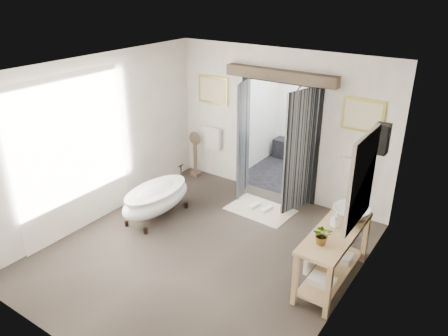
{
  "coord_description": "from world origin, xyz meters",
  "views": [
    {
      "loc": [
        3.59,
        -4.68,
        4.08
      ],
      "look_at": [
        0.0,
        0.6,
        1.25
      ],
      "focal_mm": 35.0,
      "sensor_mm": 36.0,
      "label": 1
    }
  ],
  "objects": [
    {
      "name": "slippers",
      "position": [
        0.07,
        1.73,
        0.04
      ],
      "size": [
        0.42,
        0.3,
        0.05
      ],
      "color": "silver",
      "rests_on": "rug"
    },
    {
      "name": "vanity",
      "position": [
        1.95,
        0.43,
        0.51
      ],
      "size": [
        0.57,
        1.6,
        0.85
      ],
      "color": "tan",
      "rests_on": "ground_plane"
    },
    {
      "name": "pedestal_mirror",
      "position": [
        -1.88,
        2.25,
        0.44
      ],
      "size": [
        0.3,
        0.19,
        1.02
      ],
      "color": "brown",
      "rests_on": "ground_plane"
    },
    {
      "name": "room_shell",
      "position": [
        -0.04,
        -0.11,
        1.86
      ],
      "size": [
        4.52,
        5.02,
        2.91
      ],
      "color": "silver",
      "rests_on": "ground_plane"
    },
    {
      "name": "ground_plane",
      "position": [
        0.0,
        0.0,
        0.0
      ],
      "size": [
        5.0,
        5.0,
        0.0
      ],
      "primitive_type": "plane",
      "color": "#473D36"
    },
    {
      "name": "soap_bottle_a",
      "position": [
        1.91,
        0.56,
        0.95
      ],
      "size": [
        0.12,
        0.13,
        0.21
      ],
      "primitive_type": "imported",
      "rotation": [
        0.0,
        0.0,
        -0.41
      ],
      "color": "gray",
      "rests_on": "vanity"
    },
    {
      "name": "basin",
      "position": [
        2.03,
        0.88,
        0.94
      ],
      "size": [
        0.57,
        0.57,
        0.19
      ],
      "primitive_type": "imported",
      "rotation": [
        0.0,
        0.0,
        0.05
      ],
      "color": "white",
      "rests_on": "vanity"
    },
    {
      "name": "rug",
      "position": [
        0.09,
        1.69,
        0.01
      ],
      "size": [
        1.25,
        0.87,
        0.01
      ],
      "primitive_type": "cube",
      "rotation": [
        0.0,
        0.0,
        -0.06
      ],
      "color": "beige",
      "rests_on": "ground_plane"
    },
    {
      "name": "clawfoot_tub",
      "position": [
        -1.36,
        0.42,
        0.38
      ],
      "size": [
        0.7,
        1.57,
        0.77
      ],
      "color": "black",
      "rests_on": "ground_plane"
    },
    {
      "name": "shower_room",
      "position": [
        0.0,
        3.99,
        0.91
      ],
      "size": [
        2.22,
        2.01,
        2.51
      ],
      "color": "black",
      "rests_on": "ground_plane"
    },
    {
      "name": "plant",
      "position": [
        1.93,
        0.04,
        0.99
      ],
      "size": [
        0.32,
        0.3,
        0.28
      ],
      "primitive_type": "imported",
      "rotation": [
        0.0,
        0.0,
        0.41
      ],
      "color": "gray",
      "rests_on": "vanity"
    },
    {
      "name": "back_wall_dressing",
      "position": [
        0.0,
        2.32,
        1.56
      ],
      "size": [
        3.82,
        0.79,
        2.52
      ],
      "color": "black",
      "rests_on": "ground_plane"
    },
    {
      "name": "soap_bottle_b",
      "position": [
        1.93,
        1.05,
        0.93
      ],
      "size": [
        0.17,
        0.17,
        0.17
      ],
      "primitive_type": "imported",
      "rotation": [
        0.0,
        0.0,
        -0.42
      ],
      "color": "gray",
      "rests_on": "vanity"
    }
  ]
}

